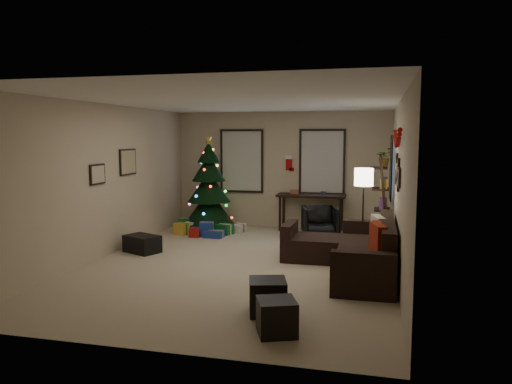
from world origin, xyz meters
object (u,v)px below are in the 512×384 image
desk_chair (319,221)px  bookshelf (383,203)px  christmas_tree (209,190)px  sofa (354,253)px  desk (311,199)px

desk_chair → bookshelf: bookshelf is taller
desk_chair → christmas_tree: bearing=161.0°
sofa → bookshelf: 1.92m
sofa → desk_chair: bearing=108.4°
christmas_tree → desk_chair: (2.54, -0.17, -0.58)m
desk → bookshelf: bookshelf is taller
christmas_tree → desk: bearing=12.0°
desk_chair → bookshelf: 1.59m
christmas_tree → bookshelf: christmas_tree is taller
desk → bookshelf: bearing=-42.0°
christmas_tree → desk_chair: size_ratio=3.31×
sofa → bookshelf: (0.45, 1.77, 0.58)m
christmas_tree → bookshelf: bearing=-13.6°
desk_chair → bookshelf: (1.29, -0.75, 0.53)m
bookshelf → christmas_tree: bearing=166.4°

